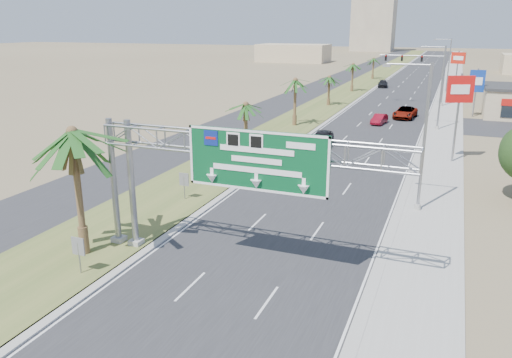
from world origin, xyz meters
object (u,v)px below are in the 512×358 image
object	(u,v)px
car_mid_lane	(379,119)
car_right_lane	(405,113)
sign_gantry	(231,155)
palm_near	(72,133)
pole_sign_red_near	(460,94)
pole_sign_red_far	(458,62)
signal_mast	(430,75)
pole_sign_blue	(477,83)
car_far	(383,84)
car_left_lane	(322,139)

from	to	relation	value
car_mid_lane	car_right_lane	size ratio (longest dim) A/B	0.68
sign_gantry	palm_near	xyz separation A→B (m)	(-8.14, -1.93, 0.87)
car_mid_lane	pole_sign_red_near	size ratio (longest dim) A/B	0.47
palm_near	pole_sign_red_far	distance (m)	70.22
car_right_lane	sign_gantry	bearing A→B (deg)	-89.61
palm_near	signal_mast	bearing A→B (deg)	77.34
palm_near	signal_mast	size ratio (longest dim) A/B	0.81
pole_sign_blue	car_right_lane	bearing A→B (deg)	-151.30
car_far	pole_sign_red_far	distance (m)	24.11
sign_gantry	car_left_lane	bearing A→B (deg)	94.75
sign_gantry	pole_sign_red_near	distance (m)	28.68
car_left_lane	car_far	distance (m)	56.36
pole_sign_red_near	pole_sign_blue	size ratio (longest dim) A/B	1.23
palm_near	car_right_lane	bearing A→B (deg)	76.49
car_mid_lane	pole_sign_red_far	xyz separation A→B (m)	(8.66, 22.57, 5.98)
palm_near	car_left_lane	distance (m)	31.38
sign_gantry	palm_near	bearing A→B (deg)	-166.68
sign_gantry	pole_sign_red_far	xyz separation A→B (m)	(10.06, 65.89, 0.56)
car_far	signal_mast	bearing A→B (deg)	-72.40
palm_near	signal_mast	xyz separation A→B (m)	(14.37, 63.97, -2.08)
car_far	pole_sign_blue	size ratio (longest dim) A/B	0.71
palm_near	car_left_lane	world-z (taller)	palm_near
car_left_lane	car_right_lane	xyz separation A→B (m)	(6.43, 20.61, -0.07)
signal_mast	pole_sign_blue	distance (m)	10.62
sign_gantry	signal_mast	xyz separation A→B (m)	(6.23, 62.05, -1.21)
signal_mast	pole_sign_red_near	world-z (taller)	pole_sign_red_near
signal_mast	car_mid_lane	xyz separation A→B (m)	(-4.84, -18.72, -4.21)
pole_sign_blue	pole_sign_red_far	bearing A→B (deg)	102.63
palm_near	pole_sign_red_near	bearing A→B (deg)	56.85
car_far	pole_sign_red_far	xyz separation A→B (m)	(13.95, -18.75, 5.93)
sign_gantry	car_mid_lane	distance (m)	43.69
sign_gantry	signal_mast	size ratio (longest dim) A/B	1.63
car_left_lane	car_right_lane	distance (m)	21.59
car_mid_lane	pole_sign_red_near	bearing A→B (deg)	-53.93
car_right_lane	pole_sign_red_near	size ratio (longest dim) A/B	0.69
pole_sign_red_near	car_right_lane	bearing A→B (deg)	106.20
car_left_lane	car_right_lane	bearing A→B (deg)	68.63
car_left_lane	pole_sign_red_near	world-z (taller)	pole_sign_red_near
pole_sign_blue	pole_sign_red_far	size ratio (longest dim) A/B	0.79
signal_mast	pole_sign_red_far	xyz separation A→B (m)	(3.83, 3.85, 1.77)
signal_mast	car_right_lane	bearing A→B (deg)	-99.34
pole_sign_red_far	signal_mast	bearing A→B (deg)	-134.84
pole_sign_red_near	pole_sign_red_far	bearing A→B (deg)	90.70
signal_mast	car_right_lane	xyz separation A→B (m)	(-2.16, -13.13, -4.07)
signal_mast	car_mid_lane	world-z (taller)	signal_mast
sign_gantry	signal_mast	distance (m)	62.37
sign_gantry	pole_sign_red_near	world-z (taller)	pole_sign_red_near
car_far	pole_sign_red_far	size ratio (longest dim) A/B	0.56
palm_near	pole_sign_red_near	world-z (taller)	palm_near
palm_near	pole_sign_blue	distance (m)	59.47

